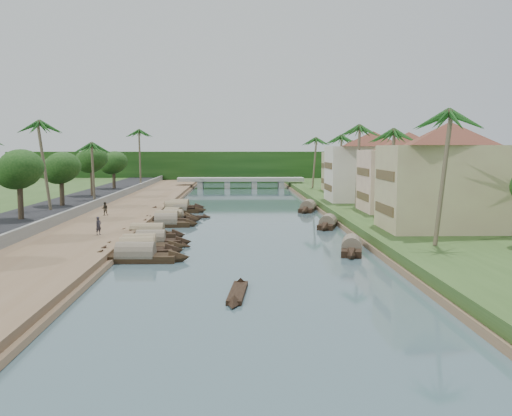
{
  "coord_description": "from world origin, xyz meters",
  "views": [
    {
      "loc": [
        -1.02,
        -55.09,
        8.93
      ],
      "look_at": [
        1.28,
        10.78,
        2.0
      ],
      "focal_mm": 40.0,
      "sensor_mm": 36.0,
      "label": 1
    }
  ],
  "objects_px": {
    "sampan_0": "(136,256)",
    "person_near": "(99,226)",
    "sampan_1": "(136,251)",
    "building_near": "(448,175)",
    "bridge": "(241,181)"
  },
  "relations": [
    {
      "from": "bridge",
      "to": "person_near",
      "type": "relative_size",
      "value": 16.22
    },
    {
      "from": "person_near",
      "to": "building_near",
      "type": "bearing_deg",
      "value": -53.24
    },
    {
      "from": "sampan_1",
      "to": "person_near",
      "type": "xyz_separation_m",
      "value": [
        -4.65,
        6.57,
        1.24
      ]
    },
    {
      "from": "sampan_0",
      "to": "building_near",
      "type": "bearing_deg",
      "value": 18.2
    },
    {
      "from": "bridge",
      "to": "building_near",
      "type": "bearing_deg",
      "value": -75.61
    },
    {
      "from": "sampan_0",
      "to": "person_near",
      "type": "height_order",
      "value": "person_near"
    },
    {
      "from": "bridge",
      "to": "sampan_0",
      "type": "xyz_separation_m",
      "value": [
        -8.99,
        -82.45,
        -1.3
      ]
    },
    {
      "from": "person_near",
      "to": "sampan_0",
      "type": "bearing_deg",
      "value": -113.14
    },
    {
      "from": "person_near",
      "to": "bridge",
      "type": "bearing_deg",
      "value": 26.87
    },
    {
      "from": "sampan_1",
      "to": "person_near",
      "type": "relative_size",
      "value": 4.81
    },
    {
      "from": "bridge",
      "to": "building_near",
      "type": "height_order",
      "value": "building_near"
    },
    {
      "from": "sampan_0",
      "to": "person_near",
      "type": "relative_size",
      "value": 5.14
    },
    {
      "from": "building_near",
      "to": "sampan_1",
      "type": "height_order",
      "value": "building_near"
    },
    {
      "from": "building_near",
      "to": "person_near",
      "type": "bearing_deg",
      "value": 179.1
    },
    {
      "from": "bridge",
      "to": "building_near",
      "type": "xyz_separation_m",
      "value": [
        18.99,
        -74.0,
        4.66
      ]
    }
  ]
}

